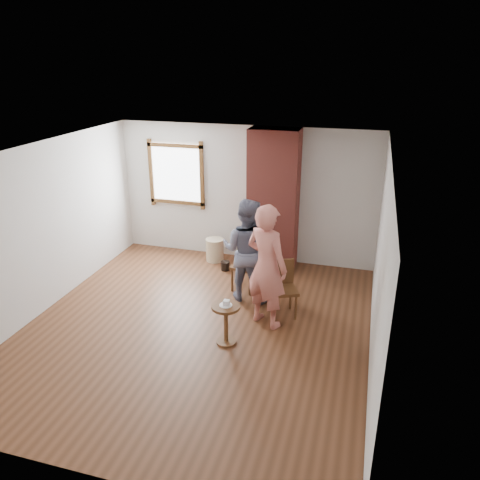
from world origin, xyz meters
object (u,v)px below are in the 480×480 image
dining_chair_left (247,262)px  man (247,250)px  stoneware_crock (215,250)px  person_pink (267,266)px  side_table (226,318)px  dining_chair_right (282,285)px

dining_chair_left → man: size_ratio=0.51×
stoneware_crock → man: (0.99, -1.30, 0.64)m
dining_chair_left → person_pink: bearing=-52.0°
stoneware_crock → side_table: 2.86m
side_table → dining_chair_right: bearing=60.2°
dining_chair_right → man: bearing=129.4°
dining_chair_right → person_pink: 0.61m
stoneware_crock → dining_chair_right: bearing=-44.4°
stoneware_crock → side_table: bearing=-68.1°
dining_chair_right → man: man is taller
person_pink → dining_chair_left: bearing=-35.4°
dining_chair_right → person_pink: person_pink is taller
dining_chair_left → dining_chair_right: dining_chair_left is taller
dining_chair_left → side_table: dining_chair_left is taller
dining_chair_left → dining_chair_right: 1.02m
stoneware_crock → man: man is taller
stoneware_crock → dining_chair_left: 1.33m
dining_chair_left → dining_chair_right: size_ratio=1.00×
stoneware_crock → person_pink: 2.57m
person_pink → side_table: bearing=83.8°
stoneware_crock → dining_chair_right: (1.65, -1.62, 0.26)m
dining_chair_left → man: 0.53m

